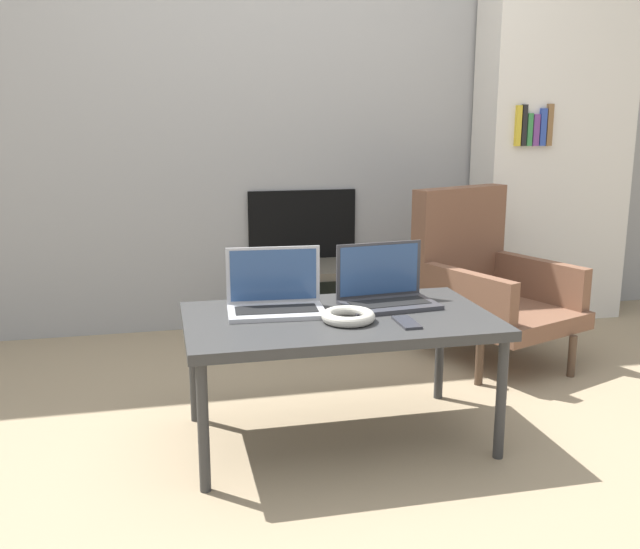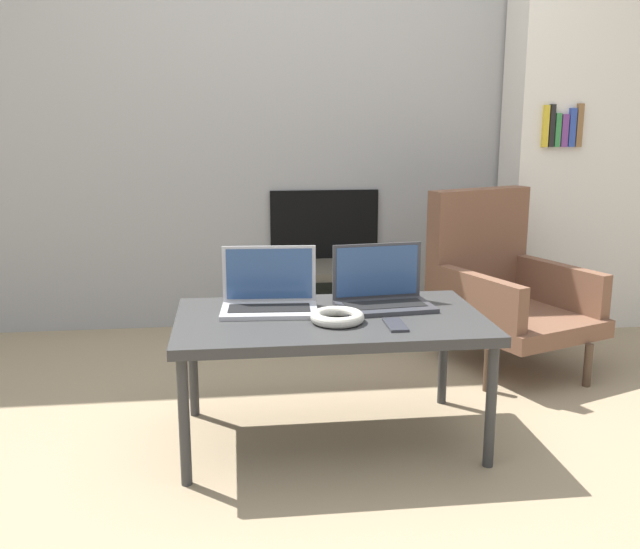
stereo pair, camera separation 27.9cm
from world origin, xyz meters
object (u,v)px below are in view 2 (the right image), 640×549
at_px(phone, 395,325).
at_px(tv, 329,300).
at_px(headphones, 337,317).
at_px(laptop_right, 382,293).
at_px(armchair, 500,283).
at_px(laptop_left, 269,296).

height_order(phone, tv, phone).
height_order(headphones, tv, headphones).
relative_size(laptop_right, armchair, 0.44).
bearing_deg(laptop_right, armchair, 36.34).
distance_m(headphones, armchair, 1.24).
relative_size(laptop_left, headphones, 1.92).
xyz_separation_m(laptop_left, armchair, (1.13, 0.65, -0.14)).
bearing_deg(phone, headphones, 160.18).
bearing_deg(laptop_right, phone, -97.57).
distance_m(laptop_right, phone, 0.26).
bearing_deg(headphones, tv, 83.36).
xyz_separation_m(laptop_right, tv, (-0.04, 1.16, -0.33)).
distance_m(laptop_right, tv, 1.21).
bearing_deg(laptop_left, laptop_right, 3.81).
distance_m(laptop_right, headphones, 0.27).
bearing_deg(tv, phone, -88.75).
distance_m(laptop_left, armchair, 1.31).
distance_m(phone, tv, 1.45).
distance_m(laptop_right, armchair, 0.97).
relative_size(laptop_left, armchair, 0.44).
relative_size(laptop_right, tv, 0.85).
bearing_deg(headphones, laptop_left, 139.51).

